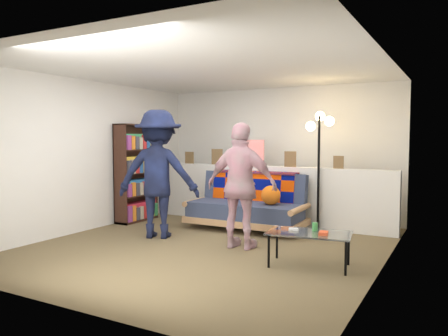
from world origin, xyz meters
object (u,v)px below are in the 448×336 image
Objects in this scene: bookshelf at (136,176)px; floor_lamp at (319,146)px; futon_sofa at (248,206)px; person_right at (242,186)px; coffee_table at (310,235)px; person_left at (158,174)px.

floor_lamp reaches higher than bookshelf.
bookshelf is at bearing -171.12° from futon_sofa.
bookshelf is 2.66m from person_right.
bookshelf is 3.80m from coffee_table.
bookshelf reaches higher than coffee_table.
bookshelf is 1.42m from person_left.
person_right is at bearing -110.23° from floor_lamp.
futon_sofa is 1.01× the size of person_left.
coffee_table is (1.52, -1.53, -0.01)m from futon_sofa.
bookshelf is at bearing 161.28° from coffee_table.
coffee_table is 0.54× the size of person_left.
person_right is (-1.06, 0.36, 0.47)m from coffee_table.
futon_sofa is 1.01× the size of floor_lamp.
futon_sofa is 1.48m from floor_lamp.
floor_lamp is at bearing 103.75° from coffee_table.
floor_lamp is at bearing 21.69° from futon_sofa.
futon_sofa is 1.34m from person_right.
person_left is 1.12× the size of person_right.
floor_lamp reaches higher than person_left.
futon_sofa is at bearing -70.30° from person_right.
person_right is at bearing 157.76° from person_left.
person_left reaches higher than bookshelf.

